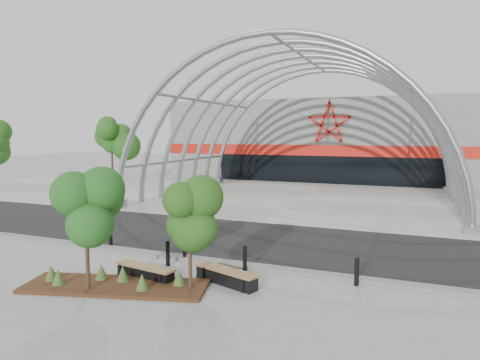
{
  "coord_description": "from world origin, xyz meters",
  "views": [
    {
      "loc": [
        7.3,
        -14.0,
        4.75
      ],
      "look_at": [
        0.0,
        4.0,
        2.6
      ],
      "focal_mm": 32.0,
      "sensor_mm": 36.0,
      "label": 1
    }
  ],
  "objects": [
    {
      "name": "street_tree_0",
      "position": [
        -1.52,
        -4.28,
        2.56
      ],
      "size": [
        1.56,
        1.56,
        3.56
      ],
      "color": "#2C2417",
      "rests_on": "ground"
    },
    {
      "name": "bollard_3",
      "position": [
        2.05,
        -0.61,
        0.44
      ],
      "size": [
        0.14,
        0.14,
        0.88
      ],
      "primitive_type": "cylinder",
      "color": "black",
      "rests_on": "ground"
    },
    {
      "name": "arena_building",
      "position": [
        0.0,
        33.45,
        3.99
      ],
      "size": [
        34.0,
        15.24,
        8.0
      ],
      "color": "slate",
      "rests_on": "ground"
    },
    {
      "name": "bollard_4",
      "position": [
        5.82,
        -0.68,
        0.45
      ],
      "size": [
        0.14,
        0.14,
        0.89
      ],
      "primitive_type": "cylinder",
      "color": "black",
      "rests_on": "ground"
    },
    {
      "name": "ground",
      "position": [
        0.0,
        0.0,
        0.0
      ],
      "size": [
        140.0,
        140.0,
        0.0
      ],
      "primitive_type": "plane",
      "color": "gray",
      "rests_on": "ground"
    },
    {
      "name": "bench_1",
      "position": [
        1.99,
        -2.09,
        0.24
      ],
      "size": [
        2.35,
        1.21,
        0.48
      ],
      "color": "black",
      "rests_on": "ground"
    },
    {
      "name": "bg_tree_0",
      "position": [
        -20.0,
        20.0,
        4.64
      ],
      "size": [
        3.0,
        3.0,
        6.45
      ],
      "color": "#311F17",
      "rests_on": "ground"
    },
    {
      "name": "bollard_0",
      "position": [
        -4.27,
        0.14,
        0.49
      ],
      "size": [
        0.16,
        0.16,
        0.99
      ],
      "primitive_type": "cylinder",
      "color": "black",
      "rests_on": "ground"
    },
    {
      "name": "bench_0",
      "position": [
        -0.61,
        -2.69,
        0.22
      ],
      "size": [
        2.24,
        0.82,
        0.46
      ],
      "color": "black",
      "rests_on": "ground"
    },
    {
      "name": "planting_bed",
      "position": [
        -1.11,
        -3.65,
        0.14
      ],
      "size": [
        5.88,
        3.13,
        0.6
      ],
      "color": "#341B0E",
      "rests_on": "ground"
    },
    {
      "name": "forecourt",
      "position": [
        0.0,
        15.5,
        0.02
      ],
      "size": [
        60.0,
        17.0,
        0.04
      ],
      "primitive_type": "cube",
      "color": "#A09A91",
      "rests_on": "ground"
    },
    {
      "name": "kerb",
      "position": [
        0.0,
        -0.25,
        0.06
      ],
      "size": [
        60.0,
        0.5,
        0.12
      ],
      "primitive_type": "cube",
      "color": "slate",
      "rests_on": "ground"
    },
    {
      "name": "vault_canopy",
      "position": [
        0.0,
        15.5,
        0.02
      ],
      "size": [
        20.8,
        15.8,
        20.36
      ],
      "color": "#969AA0",
      "rests_on": "ground"
    },
    {
      "name": "bollard_1",
      "position": [
        -0.51,
        -0.29,
        0.44
      ],
      "size": [
        0.14,
        0.14,
        0.89
      ],
      "primitive_type": "cylinder",
      "color": "black",
      "rests_on": "ground"
    },
    {
      "name": "road",
      "position": [
        0.0,
        3.5,
        0.01
      ],
      "size": [
        140.0,
        7.0,
        0.02
      ],
      "primitive_type": "cube",
      "color": "black",
      "rests_on": "ground"
    },
    {
      "name": "bollard_2",
      "position": [
        -0.71,
        -1.14,
        0.46
      ],
      "size": [
        0.15,
        0.15,
        0.92
      ],
      "primitive_type": "cylinder",
      "color": "black",
      "rests_on": "ground"
    },
    {
      "name": "street_tree_1",
      "position": [
        1.23,
        -3.01,
        2.32
      ],
      "size": [
        1.36,
        1.36,
        3.23
      ],
      "color": "#322818",
      "rests_on": "ground"
    }
  ]
}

